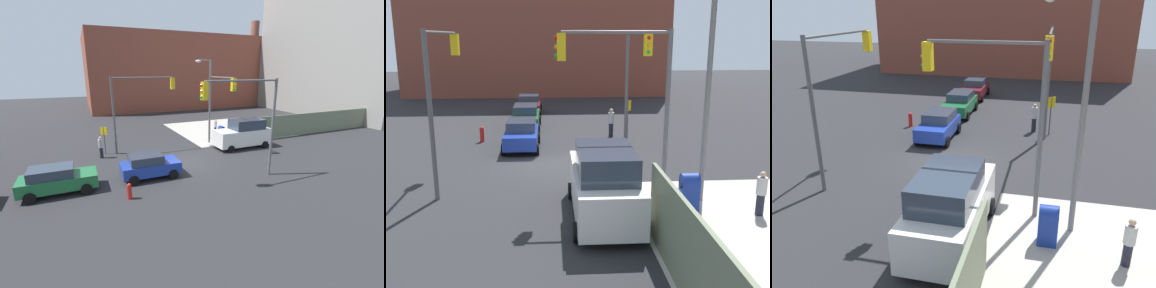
# 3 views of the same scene
# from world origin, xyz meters

# --- Properties ---
(ground_plane) EXTENTS (120.00, 120.00, 0.00)m
(ground_plane) POSITION_xyz_m (0.00, 0.00, 0.00)
(ground_plane) COLOR #28282B
(sidewalk_corner) EXTENTS (12.00, 12.00, 0.01)m
(sidewalk_corner) POSITION_xyz_m (9.00, 9.00, 0.01)
(sidewalk_corner) COLOR #ADA89E
(sidewalk_corner) RESTS_ON ground
(construction_fence) EXTENTS (22.70, 0.12, 2.40)m
(construction_fence) POSITION_xyz_m (19.35, 3.20, 1.20)
(construction_fence) COLOR slate
(construction_fence) RESTS_ON ground
(building_warehouse_north) EXTENTS (32.00, 18.00, 13.24)m
(building_warehouse_north) POSITION_xyz_m (10.65, 34.00, 6.62)
(building_warehouse_north) COLOR brown
(building_warehouse_north) RESTS_ON ground
(building_loft_east) EXTENTS (20.00, 24.00, 20.47)m
(building_loft_east) POSITION_xyz_m (36.00, 12.92, 10.23)
(building_loft_east) COLOR gray
(building_loft_east) RESTS_ON ground
(smokestack) EXTENTS (1.80, 1.80, 16.69)m
(smokestack) POSITION_xyz_m (28.07, 30.00, 8.34)
(smokestack) COLOR brown
(smokestack) RESTS_ON ground
(traffic_signal_nw_corner) EXTENTS (5.61, 0.36, 6.50)m
(traffic_signal_nw_corner) POSITION_xyz_m (-2.35, 4.50, 4.64)
(traffic_signal_nw_corner) COLOR #59595B
(traffic_signal_nw_corner) RESTS_ON ground
(traffic_signal_se_corner) EXTENTS (5.41, 0.36, 6.50)m
(traffic_signal_se_corner) POSITION_xyz_m (2.44, -4.50, 4.63)
(traffic_signal_se_corner) COLOR #59595B
(traffic_signal_se_corner) RESTS_ON ground
(traffic_signal_ne_corner) EXTENTS (0.36, 4.44, 6.50)m
(traffic_signal_ne_corner) POSITION_xyz_m (4.50, 2.85, 4.57)
(traffic_signal_ne_corner) COLOR #59595B
(traffic_signal_ne_corner) RESTS_ON ground
(street_lamp_corner) EXTENTS (2.36, 1.64, 8.00)m
(street_lamp_corner) POSITION_xyz_m (4.90, 5.59, 4.70)
(street_lamp_corner) COLOR slate
(street_lamp_corner) RESTS_ON ground
(warning_sign_two_way) EXTENTS (0.48, 0.48, 2.40)m
(warning_sign_two_way) POSITION_xyz_m (-5.40, 4.77, 1.64)
(warning_sign_two_way) COLOR #4C4C4C
(warning_sign_two_way) RESTS_ON ground
(mailbox_blue) EXTENTS (0.56, 0.64, 1.43)m
(mailbox_blue) POSITION_xyz_m (6.20, 5.00, 0.76)
(mailbox_blue) COLOR navy
(mailbox_blue) RESTS_ON ground
(fire_hydrant) EXTENTS (0.26, 0.26, 0.94)m
(fire_hydrant) POSITION_xyz_m (-5.00, -4.20, 0.49)
(fire_hydrant) COLOR red
(fire_hydrant) RESTS_ON ground
(hatchback_blue) EXTENTS (3.85, 2.02, 1.62)m
(hatchback_blue) POSITION_xyz_m (-3.19, -1.68, 0.84)
(hatchback_blue) COLOR #1E389E
(hatchback_blue) RESTS_ON ground
(hatchback_green) EXTENTS (4.21, 2.02, 1.62)m
(hatchback_green) POSITION_xyz_m (-8.70, -1.75, 0.84)
(hatchback_green) COLOR #1E6638
(hatchback_green) RESTS_ON ground
(van_white_delivery) EXTENTS (5.40, 2.32, 2.62)m
(van_white_delivery) POSITION_xyz_m (6.68, 1.80, 1.28)
(van_white_delivery) COLOR white
(van_white_delivery) RESTS_ON ground
(pedestrian_crossing) EXTENTS (0.36, 0.36, 1.64)m
(pedestrian_crossing) POSITION_xyz_m (6.80, 7.40, 0.85)
(pedestrian_crossing) COLOR #B2B2B7
(pedestrian_crossing) RESTS_ON ground
(pedestrian_waiting) EXTENTS (0.36, 0.36, 1.82)m
(pedestrian_waiting) POSITION_xyz_m (-5.80, 3.80, 0.95)
(pedestrian_waiting) COLOR #B2B2B7
(pedestrian_waiting) RESTS_ON ground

